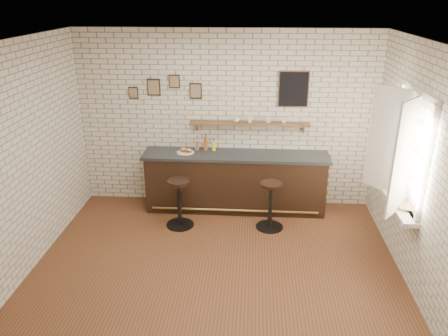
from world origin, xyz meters
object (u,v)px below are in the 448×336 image
at_px(bitters_bottle_white, 197,145).
at_px(book_upper, 400,205).
at_px(bar_counter, 235,182).
at_px(shelf_cup_a, 236,120).
at_px(sandwich_plate, 185,152).
at_px(shelf_cup_d, 284,121).
at_px(ciabatta_sandwich, 186,150).
at_px(book_lower, 400,207).
at_px(bitters_bottle_amber, 206,144).
at_px(bitters_bottle_brown, 197,145).
at_px(bar_stool_right, 270,204).
at_px(shelf_cup_c, 268,120).
at_px(condiment_bottle_yellow, 214,146).
at_px(bar_stool_left, 179,202).
at_px(shelf_cup_b, 250,120).

relative_size(bitters_bottle_white, book_upper, 0.96).
relative_size(bar_counter, shelf_cup_a, 27.21).
bearing_deg(sandwich_plate, shelf_cup_d, 6.95).
distance_m(sandwich_plate, ciabatta_sandwich, 0.04).
relative_size(bar_counter, book_lower, 13.75).
xyz_separation_m(bar_counter, shelf_cup_a, (-0.01, 0.20, 1.04)).
distance_m(bar_counter, book_lower, 2.78).
xyz_separation_m(bitters_bottle_amber, book_upper, (2.72, -1.78, -0.17)).
relative_size(bitters_bottle_brown, bitters_bottle_amber, 0.73).
distance_m(bar_stool_right, shelf_cup_c, 1.41).
bearing_deg(ciabatta_sandwich, condiment_bottle_yellow, 18.24).
distance_m(sandwich_plate, bar_stool_left, 0.89).
xyz_separation_m(bar_counter, sandwich_plate, (-0.85, 0.00, 0.51)).
bearing_deg(sandwich_plate, book_lower, -28.39).
bearing_deg(bitters_bottle_white, shelf_cup_d, 1.93).
height_order(ciabatta_sandwich, bitters_bottle_brown, bitters_bottle_brown).
distance_m(ciabatta_sandwich, bitters_bottle_amber, 0.36).
bearing_deg(shelf_cup_d, bar_stool_left, -146.46).
height_order(bar_counter, bar_stool_left, bar_counter).
relative_size(bitters_bottle_amber, book_lower, 1.28).
distance_m(bar_stool_left, shelf_cup_d, 2.17).
bearing_deg(bitters_bottle_amber, book_lower, -33.43).
height_order(condiment_bottle_yellow, bar_stool_right, condiment_bottle_yellow).
relative_size(bitters_bottle_brown, book_upper, 0.86).
relative_size(bar_counter, bar_stool_left, 3.90).
height_order(bar_stool_right, shelf_cup_b, shelf_cup_b).
height_order(ciabatta_sandwich, shelf_cup_b, shelf_cup_b).
xyz_separation_m(shelf_cup_a, book_lower, (2.21, -1.84, -0.60)).
relative_size(bar_stool_right, shelf_cup_d, 8.81).
distance_m(bitters_bottle_amber, shelf_cup_a, 0.66).
bearing_deg(book_lower, bar_stool_right, 137.49).
distance_m(bar_counter, condiment_bottle_yellow, 0.72).
bearing_deg(book_lower, bitters_bottle_amber, 135.96).
relative_size(bitters_bottle_amber, condiment_bottle_yellow, 1.47).
bearing_deg(shelf_cup_b, bar_counter, -172.53).
height_order(shelf_cup_a, shelf_cup_d, shelf_cup_a).
bearing_deg(bar_stool_right, shelf_cup_c, 93.99).
xyz_separation_m(shelf_cup_c, book_upper, (1.67, -1.83, -0.59)).
xyz_separation_m(bitters_bottle_brown, bar_stool_left, (-0.20, -0.82, -0.67)).
height_order(bitters_bottle_brown, bitters_bottle_amber, bitters_bottle_amber).
xyz_separation_m(bitters_bottle_white, shelf_cup_c, (1.19, 0.05, 0.44)).
height_order(bar_counter, shelf_cup_c, shelf_cup_c).
bearing_deg(bar_stool_left, bar_stool_right, 1.23).
bearing_deg(ciabatta_sandwich, bitters_bottle_brown, 41.04).
xyz_separation_m(bar_counter, bitters_bottle_white, (-0.67, 0.15, 0.60)).
relative_size(bitters_bottle_brown, bar_stool_left, 0.27).
relative_size(bar_stool_left, shelf_cup_b, 8.33).
bearing_deg(book_upper, book_lower, -73.03).
height_order(bar_stool_left, book_lower, book_lower).
xyz_separation_m(sandwich_plate, bar_stool_left, (-0.02, -0.67, -0.59)).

